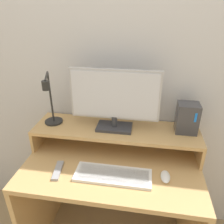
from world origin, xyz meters
TOP-DOWN VIEW (x-y plane):
  - wall_back at (0.00, 0.64)m, footprint 6.00×0.05m
  - desk at (0.00, 0.30)m, footprint 1.05×0.60m
  - monitor_shelf at (0.00, 0.46)m, footprint 1.05×0.28m
  - monitor at (-0.01, 0.46)m, footprint 0.54×0.13m
  - desk_lamp at (-0.40, 0.42)m, footprint 0.14×0.24m
  - router_dock at (0.43, 0.49)m, footprint 0.13×0.11m
  - keyboard at (0.02, 0.19)m, footprint 0.43×0.15m
  - mouse at (0.31, 0.22)m, footprint 0.05×0.10m
  - remote_control at (-0.29, 0.18)m, footprint 0.06×0.16m

SIDE VIEW (x-z plane):
  - desk at x=0.00m, z-range 0.14..0.86m
  - remote_control at x=-0.29m, z-range 0.72..0.74m
  - keyboard at x=0.02m, z-range 0.72..0.74m
  - mouse at x=0.31m, z-range 0.72..0.75m
  - monitor_shelf at x=0.00m, z-range 0.78..0.93m
  - router_dock at x=0.43m, z-range 0.88..1.06m
  - desk_lamp at x=-0.40m, z-range 0.84..1.19m
  - monitor at x=-0.01m, z-range 0.89..1.27m
  - wall_back at x=0.00m, z-range 0.00..2.50m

